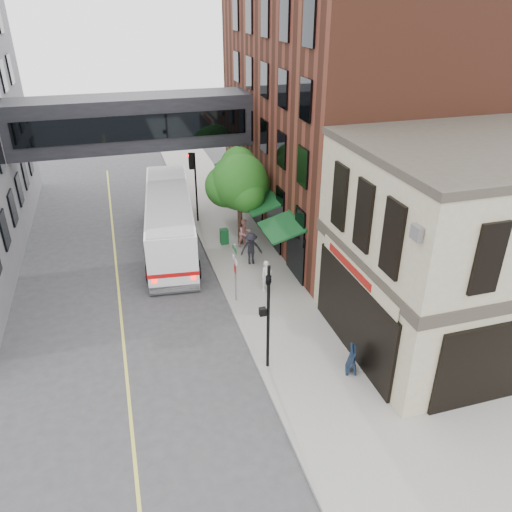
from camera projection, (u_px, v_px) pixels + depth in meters
ground at (274, 406)px, 18.00m from camera, size 120.00×120.00×0.00m
sidewalk_main at (233, 238)px, 30.37m from camera, size 4.00×60.00×0.15m
corner_building at (472, 247)px, 20.00m from camera, size 10.19×8.12×8.45m
brick_building at (355, 111)px, 30.02m from camera, size 13.76×18.00×14.00m
skyway_bridge at (133, 122)px, 29.55m from camera, size 14.00×3.18×3.00m
traffic_signal_near at (268, 306)px, 18.42m from camera, size 0.44×0.22×4.60m
traffic_signal_far at (193, 174)px, 30.98m from camera, size 0.53×0.28×4.50m
street_sign_pole at (235, 268)px, 23.16m from camera, size 0.08×0.75×3.00m
street_tree at (238, 181)px, 27.98m from camera, size 3.80×3.20×5.60m
lane_marking at (118, 288)px, 25.25m from camera, size 0.12×40.00×0.01m
bus at (170, 218)px, 28.83m from camera, size 3.77×11.63×3.07m
pedestrian_a at (267, 276)px, 24.46m from camera, size 0.66×0.51×1.60m
pedestrian_b at (245, 233)px, 28.81m from camera, size 0.99×0.88×1.69m
pedestrian_c at (251, 249)px, 26.86m from camera, size 1.21×0.75×1.81m
newspaper_box at (224, 236)px, 29.27m from camera, size 0.47×0.42×0.91m
sandwich_board at (352, 359)px, 19.21m from camera, size 0.62×0.73×1.11m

